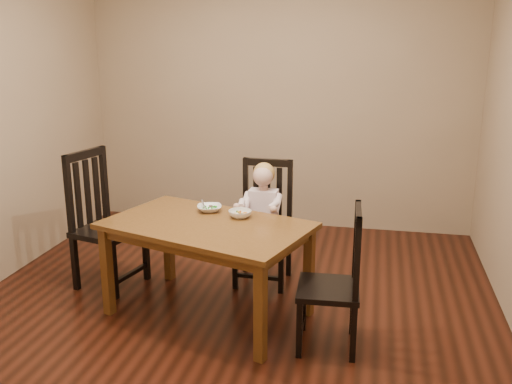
% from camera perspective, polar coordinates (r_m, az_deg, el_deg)
% --- Properties ---
extents(room, '(4.01, 4.01, 2.71)m').
position_cam_1_polar(room, '(4.02, -2.57, 6.30)').
color(room, '#3A160C').
rests_on(room, ground).
extents(dining_table, '(1.60, 1.23, 0.70)m').
position_cam_1_polar(dining_table, '(4.07, -4.94, -4.22)').
color(dining_table, '#523313').
rests_on(dining_table, room).
extents(chair_child, '(0.44, 0.42, 1.01)m').
position_cam_1_polar(chair_child, '(4.69, 0.83, -3.29)').
color(chair_child, black).
rests_on(chair_child, room).
extents(chair_left, '(0.56, 0.57, 1.11)m').
position_cam_1_polar(chair_left, '(4.76, -15.03, -2.92)').
color(chair_left, black).
rests_on(chair_left, room).
extents(chair_right, '(0.42, 0.43, 0.96)m').
position_cam_1_polar(chair_right, '(3.74, 8.01, -8.87)').
color(chair_right, black).
rests_on(chair_right, room).
extents(toddler, '(0.31, 0.39, 0.52)m').
position_cam_1_polar(toddler, '(4.60, 0.70, -1.91)').
color(toddler, white).
rests_on(toddler, chair_child).
extents(bowl_peas, '(0.23, 0.23, 0.04)m').
position_cam_1_polar(bowl_peas, '(4.31, -4.68, -1.64)').
color(bowl_peas, white).
rests_on(bowl_peas, dining_table).
extents(bowl_veg, '(0.21, 0.21, 0.05)m').
position_cam_1_polar(bowl_veg, '(4.15, -1.60, -2.20)').
color(bowl_veg, white).
rests_on(bowl_veg, dining_table).
extents(fork, '(0.07, 0.11, 0.05)m').
position_cam_1_polar(fork, '(4.31, -5.27, -1.35)').
color(fork, silver).
rests_on(fork, bowl_peas).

